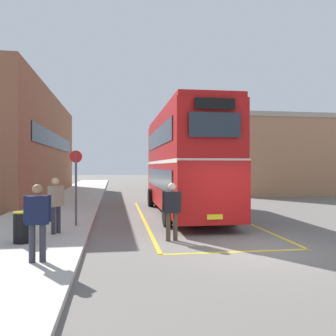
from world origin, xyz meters
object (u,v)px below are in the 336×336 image
at_px(pedestrian_waiting_far, 37,217).
at_px(litter_bin, 22,227).
at_px(pedestrian_boarding, 172,207).
at_px(single_deck_bus, 183,172).
at_px(pedestrian_waiting_near, 56,201).
at_px(bus_stop_sign, 76,180).
at_px(double_decker_bus, 184,161).

relative_size(pedestrian_waiting_far, litter_bin, 1.99).
bearing_deg(pedestrian_boarding, single_deck_bus, 78.02).
height_order(pedestrian_waiting_near, bus_stop_sign, bus_stop_sign).
bearing_deg(bus_stop_sign, double_decker_bus, 36.24).
bearing_deg(bus_stop_sign, pedestrian_waiting_near, -107.84).
xyz_separation_m(pedestrian_boarding, litter_bin, (-4.25, -0.25, -0.45)).
bearing_deg(pedestrian_waiting_near, double_decker_bus, 43.55).
distance_m(double_decker_bus, pedestrian_waiting_far, 9.66).
xyz_separation_m(pedestrian_waiting_near, litter_bin, (-0.71, -1.22, -0.59)).
distance_m(litter_bin, bus_stop_sign, 3.15).
bearing_deg(litter_bin, bus_stop_sign, 66.32).
xyz_separation_m(double_decker_bus, pedestrian_waiting_near, (-5.09, -4.84, -1.34)).
height_order(single_deck_bus, pedestrian_boarding, single_deck_bus).
relative_size(double_decker_bus, single_deck_bus, 1.30).
distance_m(single_deck_bus, pedestrian_waiting_near, 26.66).
bearing_deg(pedestrian_boarding, pedestrian_waiting_far, -145.36).
relative_size(pedestrian_waiting_near, bus_stop_sign, 0.66).
bearing_deg(single_deck_bus, pedestrian_waiting_far, -107.47).
height_order(litter_bin, bus_stop_sign, bus_stop_sign).
distance_m(single_deck_bus, pedestrian_boarding, 26.63).
distance_m(pedestrian_waiting_near, bus_stop_sign, 1.63).
bearing_deg(double_decker_bus, pedestrian_waiting_near, -136.45).
bearing_deg(pedestrian_waiting_near, bus_stop_sign, 72.16).
bearing_deg(litter_bin, pedestrian_boarding, 3.34).
relative_size(double_decker_bus, bus_stop_sign, 4.03).
bearing_deg(pedestrian_waiting_far, pedestrian_boarding, 34.64).
relative_size(double_decker_bus, pedestrian_waiting_near, 6.14).
distance_m(pedestrian_boarding, bus_stop_sign, 3.98).
relative_size(single_deck_bus, pedestrian_boarding, 4.74).
relative_size(single_deck_bus, bus_stop_sign, 3.10).
distance_m(double_decker_bus, single_deck_bus, 20.64).
height_order(double_decker_bus, pedestrian_boarding, double_decker_bus).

